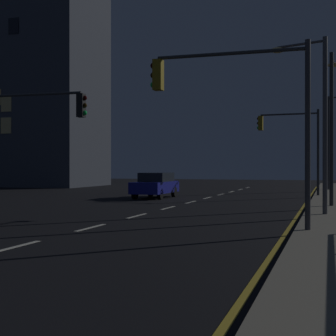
% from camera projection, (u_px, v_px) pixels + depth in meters
% --- Properties ---
extents(ground_plane, '(112.00, 112.00, 0.00)m').
position_uv_depth(ground_plane, '(141.00, 215.00, 20.20)').
color(ground_plane, black).
rests_on(ground_plane, ground).
extents(lane_markings_center, '(0.14, 50.00, 0.01)m').
position_uv_depth(lane_markings_center, '(168.00, 208.00, 23.53)').
color(lane_markings_center, silver).
rests_on(lane_markings_center, ground).
extents(lane_edge_line, '(0.14, 53.00, 0.01)m').
position_uv_depth(lane_edge_line, '(302.00, 209.00, 23.11)').
color(lane_edge_line, gold).
rests_on(lane_edge_line, ground).
extents(car_oncoming, '(1.84, 4.41, 1.57)m').
position_uv_depth(car_oncoming, '(155.00, 185.00, 31.23)').
color(car_oncoming, navy).
rests_on(car_oncoming, ground).
extents(traffic_light_near_right, '(3.96, 0.43, 5.44)m').
position_uv_depth(traffic_light_near_right, '(291.00, 135.00, 32.24)').
color(traffic_light_near_right, '#2D3033').
rests_on(traffic_light_near_right, sidewalk_right).
extents(traffic_light_far_center, '(4.73, 0.46, 5.19)m').
position_uv_depth(traffic_light_far_center, '(30.00, 124.00, 20.85)').
color(traffic_light_far_center, '#38383D').
rests_on(traffic_light_far_center, ground).
extents(traffic_light_overhead_east, '(4.83, 0.34, 5.44)m').
position_uv_depth(traffic_light_overhead_east, '(235.00, 97.00, 14.93)').
color(traffic_light_overhead_east, '#38383D').
rests_on(traffic_light_overhead_east, sidewalk_right).
extents(street_lamp_median, '(0.56, 1.99, 7.08)m').
position_uv_depth(street_lamp_median, '(332.00, 114.00, 23.45)').
color(street_lamp_median, '#2D3033').
rests_on(street_lamp_median, sidewalk_right).
extents(street_lamp_far_end, '(1.50, 1.07, 7.35)m').
position_uv_depth(street_lamp_far_end, '(331.00, 134.00, 39.30)').
color(street_lamp_far_end, '#38383D').
rests_on(street_lamp_far_end, sidewalk_right).
extents(street_lamp_across_street, '(2.20, 0.86, 6.75)m').
position_uv_depth(street_lamp_across_street, '(315.00, 107.00, 19.30)').
color(street_lamp_across_street, '#4C4C51').
rests_on(street_lamp_across_street, sidewalk_right).
extents(building_distant, '(14.27, 8.99, 19.62)m').
position_uv_depth(building_distant, '(29.00, 90.00, 51.28)').
color(building_distant, '#3D424C').
rests_on(building_distant, ground).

